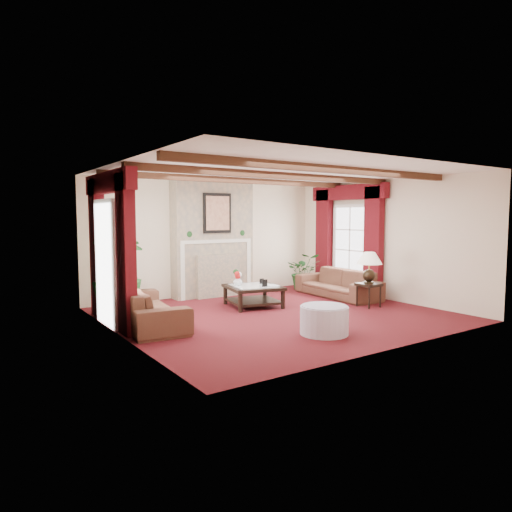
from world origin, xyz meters
TOP-DOWN VIEW (x-y plane):
  - floor at (0.00, 0.00)m, footprint 6.00×6.00m
  - ceiling at (0.00, 0.00)m, footprint 6.00×6.00m
  - back_wall at (0.00, 2.75)m, footprint 6.00×0.02m
  - left_wall at (-3.00, 0.00)m, footprint 0.02×5.50m
  - right_wall at (3.00, 0.00)m, footprint 0.02×5.50m
  - ceiling_beams at (0.00, 0.00)m, footprint 6.00×3.00m
  - fireplace at (0.00, 2.55)m, footprint 2.00×0.52m
  - french_door_left at (-2.97, 1.00)m, footprint 0.10×1.10m
  - french_door_right at (2.97, 1.00)m, footprint 0.10×1.10m
  - curtains_left at (-2.86, 1.00)m, footprint 0.20×2.40m
  - curtains_right at (2.86, 1.00)m, footprint 0.20×2.40m
  - sofa_left at (-2.37, 0.58)m, footprint 2.41×1.19m
  - sofa_right at (2.32, 0.75)m, footprint 2.25×0.86m
  - potted_palm at (-2.56, 1.63)m, footprint 1.17×1.79m
  - small_plant at (2.32, 1.97)m, footprint 1.75×1.75m
  - coffee_table at (0.05, 0.91)m, footprint 1.25×1.25m
  - side_table at (2.00, -0.48)m, footprint 0.51×0.51m
  - ottoman at (-0.27, -1.59)m, footprint 0.77×0.77m
  - table_lamp at (2.00, -0.48)m, footprint 0.53×0.53m
  - flower_vase at (-0.20, 1.13)m, footprint 0.21×0.22m
  - book at (0.24, 0.67)m, footprint 0.23×0.07m
  - photo_frame_a at (0.15, 0.64)m, footprint 0.12×0.03m
  - photo_frame_b at (0.33, 1.02)m, footprint 0.09×0.04m

SIDE VIEW (x-z plane):
  - floor at x=0.00m, z-range 0.00..0.00m
  - coffee_table at x=0.05m, z-range 0.00..0.43m
  - ottoman at x=-0.27m, z-range 0.00..0.45m
  - side_table at x=2.00m, z-range 0.00..0.49m
  - small_plant at x=2.32m, z-range 0.00..0.74m
  - sofa_right at x=2.32m, z-range 0.00..0.85m
  - sofa_left at x=-2.37m, z-range 0.00..0.88m
  - potted_palm at x=-2.56m, z-range 0.00..0.92m
  - photo_frame_b at x=0.33m, z-range 0.43..0.55m
  - photo_frame_a at x=0.15m, z-range 0.43..0.59m
  - flower_vase at x=-0.20m, z-range 0.43..0.63m
  - book at x=0.24m, z-range 0.43..0.74m
  - table_lamp at x=2.00m, z-range 0.49..1.16m
  - back_wall at x=0.00m, z-range 0.00..2.70m
  - left_wall at x=-3.00m, z-range 0.00..2.70m
  - right_wall at x=3.00m, z-range 0.00..2.70m
  - french_door_left at x=-2.97m, z-range 1.05..3.21m
  - french_door_right at x=2.97m, z-range 1.05..3.21m
  - curtains_left at x=-2.86m, z-range 1.28..3.83m
  - curtains_right at x=2.86m, z-range 1.28..3.83m
  - ceiling_beams at x=0.00m, z-range 2.58..2.70m
  - ceiling at x=0.00m, z-range 2.70..2.70m
  - fireplace at x=0.00m, z-range 1.35..4.05m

